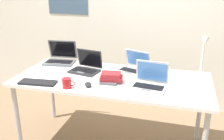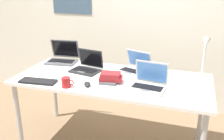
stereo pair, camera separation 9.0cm
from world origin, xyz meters
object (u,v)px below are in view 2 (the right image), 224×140
object	(u,v)px
laptop_far_corner	(63,58)
cell_phone	(160,77)
laptop_back_right	(87,67)
external_keyboard	(38,81)
coffee_mug	(66,82)
laptop_near_mouse	(149,83)
book_stack	(110,78)
desk_lamp	(204,57)
laptop_center	(134,68)
computer_mouse	(87,84)

from	to	relation	value
laptop_far_corner	cell_phone	bearing A→B (deg)	-8.06
laptop_back_right	external_keyboard	distance (m)	0.51
laptop_far_corner	external_keyboard	size ratio (longest dim) A/B	1.06
laptop_back_right	coffee_mug	bearing A→B (deg)	-90.60
laptop_near_mouse	book_stack	xyz separation A→B (m)	(-0.35, 0.02, -0.00)
cell_phone	coffee_mug	distance (m)	0.87
desk_lamp	laptop_far_corner	bearing A→B (deg)	179.06
laptop_far_corner	book_stack	xyz separation A→B (m)	(0.70, -0.40, -0.00)
cell_phone	book_stack	xyz separation A→B (m)	(-0.41, -0.24, 0.04)
desk_lamp	laptop_center	bearing A→B (deg)	-175.93
external_keyboard	desk_lamp	bearing A→B (deg)	16.82
coffee_mug	cell_phone	bearing A→B (deg)	32.36
book_stack	coffee_mug	bearing A→B (deg)	-145.43
external_keyboard	laptop_center	bearing A→B (deg)	29.49
laptop_far_corner	cell_phone	size ratio (longest dim) A/B	2.57
computer_mouse	cell_phone	size ratio (longest dim) A/B	0.71
coffee_mug	laptop_center	bearing A→B (deg)	49.93
laptop_near_mouse	computer_mouse	size ratio (longest dim) A/B	3.24
laptop_back_right	book_stack	distance (m)	0.38
laptop_center	book_stack	bearing A→B (deg)	-113.32
laptop_back_right	laptop_near_mouse	distance (m)	0.71
laptop_near_mouse	external_keyboard	distance (m)	0.98
laptop_near_mouse	laptop_far_corner	xyz separation A→B (m)	(-1.05, 0.42, 0.00)
desk_lamp	laptop_near_mouse	xyz separation A→B (m)	(-0.43, -0.40, -0.15)
laptop_center	book_stack	xyz separation A→B (m)	(-0.14, -0.33, 0.00)
computer_mouse	book_stack	bearing A→B (deg)	12.63
laptop_near_mouse	coffee_mug	world-z (taller)	laptop_near_mouse
laptop_far_corner	cell_phone	world-z (taller)	laptop_far_corner
laptop_back_right	cell_phone	world-z (taller)	laptop_back_right
external_keyboard	cell_phone	world-z (taller)	external_keyboard
laptop_near_mouse	laptop_far_corner	world-z (taller)	laptop_far_corner
laptop_near_mouse	book_stack	world-z (taller)	laptop_near_mouse
desk_lamp	computer_mouse	xyz separation A→B (m)	(-0.95, -0.52, -0.18)
computer_mouse	coffee_mug	xyz separation A→B (m)	(-0.16, -0.08, 0.03)
desk_lamp	external_keyboard	world-z (taller)	desk_lamp
laptop_back_right	laptop_far_corner	distance (m)	0.42
desk_lamp	book_stack	world-z (taller)	desk_lamp
coffee_mug	external_keyboard	bearing A→B (deg)	176.70
computer_mouse	coffee_mug	distance (m)	0.18
desk_lamp	external_keyboard	xyz separation A→B (m)	(-1.40, -0.58, -0.19)
desk_lamp	external_keyboard	bearing A→B (deg)	-157.41
laptop_far_corner	external_keyboard	world-z (taller)	laptop_far_corner
desk_lamp	laptop_far_corner	distance (m)	1.49
cell_phone	coffee_mug	xyz separation A→B (m)	(-0.74, -0.47, 0.04)
desk_lamp	laptop_center	world-z (taller)	desk_lamp
desk_lamp	laptop_center	size ratio (longest dim) A/B	1.16
laptop_near_mouse	computer_mouse	bearing A→B (deg)	-166.48
laptop_near_mouse	cell_phone	world-z (taller)	laptop_near_mouse
laptop_far_corner	computer_mouse	bearing A→B (deg)	-45.64
book_stack	coffee_mug	xyz separation A→B (m)	(-0.32, -0.22, 0.00)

